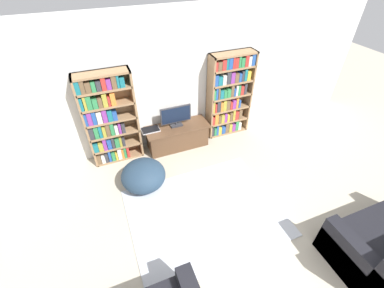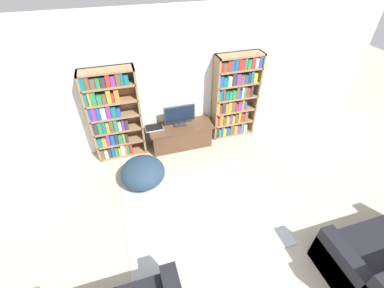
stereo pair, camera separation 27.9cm
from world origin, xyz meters
TOP-DOWN VIEW (x-y plane):
  - wall_back at (0.00, 4.23)m, footprint 8.80×0.06m
  - bookshelf_left at (-1.20, 4.05)m, footprint 0.91×0.30m
  - bookshelf_right at (1.20, 4.04)m, footprint 0.91×0.30m
  - tv_stand at (0.04, 3.93)m, footprint 1.27×0.48m
  - television at (0.04, 3.98)m, footprint 0.61×0.16m
  - laptop at (-0.48, 4.00)m, footprint 0.35×0.23m
  - area_rug at (-0.12, 2.19)m, footprint 2.32×1.81m
  - beanbag_ottoman at (-0.86, 3.10)m, footprint 0.75×0.75m

SIDE VIEW (x-z plane):
  - area_rug at x=-0.12m, z-range 0.00..0.02m
  - beanbag_ottoman at x=-0.86m, z-range 0.00..0.48m
  - tv_stand at x=0.04m, z-range 0.00..0.48m
  - laptop at x=-0.48m, z-range 0.48..0.51m
  - television at x=0.04m, z-range 0.49..0.91m
  - bookshelf_left at x=-1.20m, z-range 0.01..1.77m
  - bookshelf_right at x=1.20m, z-range 0.01..1.77m
  - wall_back at x=0.00m, z-range 0.00..2.60m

